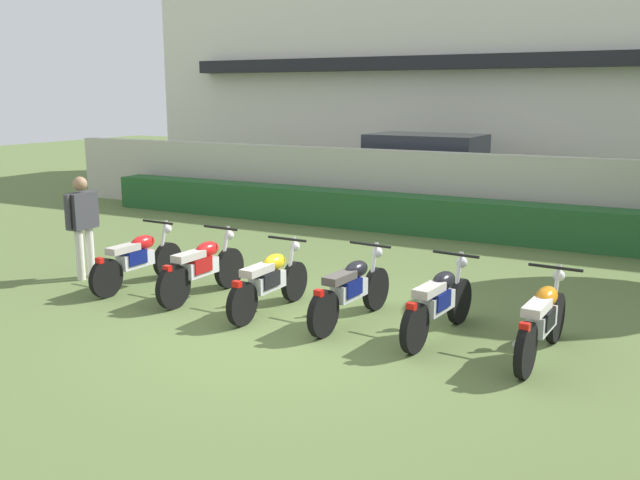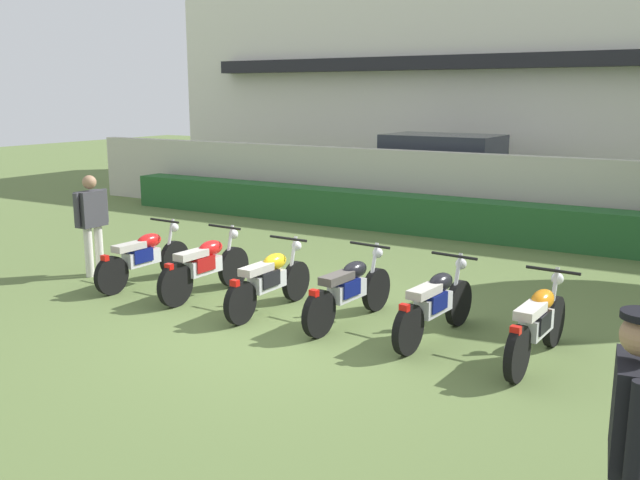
{
  "view_description": "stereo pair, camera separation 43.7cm",
  "coord_description": "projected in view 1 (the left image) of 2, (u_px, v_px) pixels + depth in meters",
  "views": [
    {
      "loc": [
        4.2,
        -7.04,
        2.86
      ],
      "look_at": [
        0.0,
        0.85,
        0.97
      ],
      "focal_mm": 38.91,
      "sensor_mm": 36.0,
      "label": 1
    },
    {
      "loc": [
        4.58,
        -6.82,
        2.86
      ],
      "look_at": [
        0.0,
        0.85,
        0.97
      ],
      "focal_mm": 38.91,
      "sensor_mm": 36.0,
      "label": 2
    }
  ],
  "objects": [
    {
      "name": "ground",
      "position": [
        288.0,
        328.0,
        8.6
      ],
      "size": [
        60.0,
        60.0,
        0.0
      ],
      "primitive_type": "plane",
      "color": "#566B38"
    },
    {
      "name": "building",
      "position": [
        535.0,
        72.0,
        20.11
      ],
      "size": [
        22.56,
        6.5,
        6.95
      ],
      "color": "silver",
      "rests_on": "ground"
    },
    {
      "name": "compound_wall",
      "position": [
        461.0,
        192.0,
        14.61
      ],
      "size": [
        21.43,
        0.3,
        1.65
      ],
      "primitive_type": "cube",
      "color": "#BCB7A8",
      "rests_on": "ground"
    },
    {
      "name": "hedge_row",
      "position": [
        450.0,
        217.0,
        14.1
      ],
      "size": [
        17.14,
        0.7,
        0.78
      ],
      "primitive_type": "cube",
      "color": "#235628",
      "rests_on": "ground"
    },
    {
      "name": "parked_car",
      "position": [
        431.0,
        174.0,
        16.95
      ],
      "size": [
        4.56,
        2.2,
        1.89
      ],
      "rotation": [
        0.0,
        0.0,
        -0.03
      ],
      "color": "silver",
      "rests_on": "ground"
    },
    {
      "name": "motorcycle_in_row_0",
      "position": [
        137.0,
        259.0,
        10.35
      ],
      "size": [
        0.6,
        1.83,
        0.94
      ],
      "rotation": [
        0.0,
        0.0,
        1.53
      ],
      "color": "black",
      "rests_on": "ground"
    },
    {
      "name": "motorcycle_in_row_1",
      "position": [
        202.0,
        267.0,
        9.81
      ],
      "size": [
        0.6,
        1.82,
        0.96
      ],
      "rotation": [
        0.0,
        0.0,
        1.52
      ],
      "color": "black",
      "rests_on": "ground"
    },
    {
      "name": "motorcycle_in_row_2",
      "position": [
        269.0,
        281.0,
        9.15
      ],
      "size": [
        0.6,
        1.79,
        0.94
      ],
      "rotation": [
        0.0,
        0.0,
        1.54
      ],
      "color": "black",
      "rests_on": "ground"
    },
    {
      "name": "motorcycle_in_row_3",
      "position": [
        351.0,
        289.0,
        8.74
      ],
      "size": [
        0.6,
        1.87,
        0.95
      ],
      "rotation": [
        0.0,
        0.0,
        1.48
      ],
      "color": "black",
      "rests_on": "ground"
    },
    {
      "name": "motorcycle_in_row_4",
      "position": [
        438.0,
        302.0,
        8.21
      ],
      "size": [
        0.6,
        1.84,
        0.95
      ],
      "rotation": [
        0.0,
        0.0,
        1.46
      ],
      "color": "black",
      "rests_on": "ground"
    },
    {
      "name": "motorcycle_in_row_5",
      "position": [
        542.0,
        320.0,
        7.54
      ],
      "size": [
        0.6,
        1.83,
        0.95
      ],
      "rotation": [
        0.0,
        0.0,
        1.51
      ],
      "color": "black",
      "rests_on": "ground"
    },
    {
      "name": "inspector_person",
      "position": [
        83.0,
        219.0,
        10.76
      ],
      "size": [
        0.22,
        0.66,
        1.61
      ],
      "color": "silver",
      "rests_on": "ground"
    }
  ]
}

